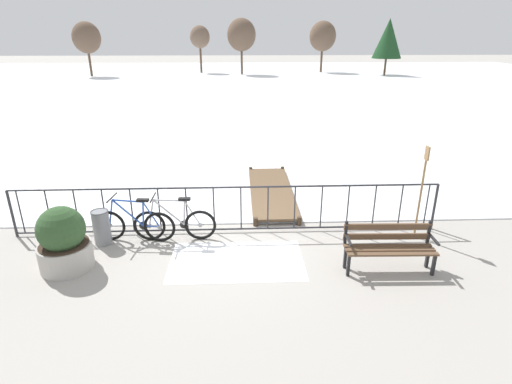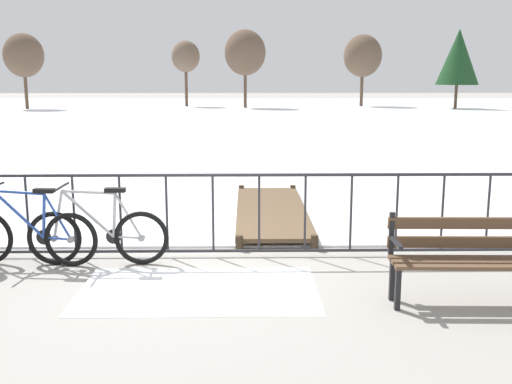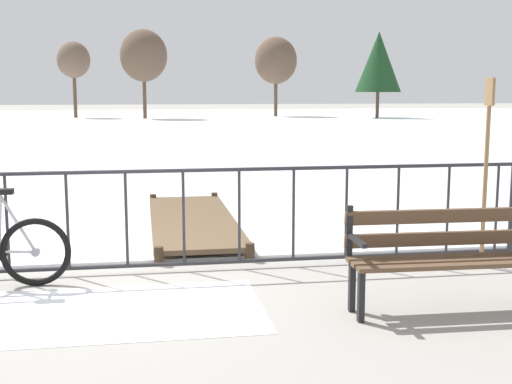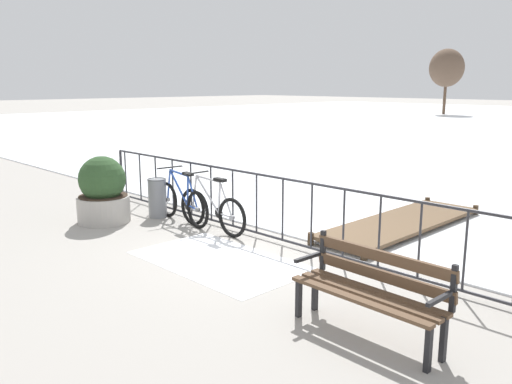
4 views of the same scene
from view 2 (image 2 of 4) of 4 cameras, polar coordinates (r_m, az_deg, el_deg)
ground_plane at (r=7.67m, az=-6.21°, el=-6.17°), size 160.00×160.00×0.00m
frozen_pond at (r=35.78m, az=-2.08°, el=7.29°), size 80.00×56.00×0.03m
snow_patch at (r=6.52m, az=-5.48°, el=-9.23°), size 2.54×1.50×0.01m
railing_fence at (r=7.52m, az=-6.30°, el=-2.09°), size 9.06×0.06×1.07m
bicycle_near_railing at (r=7.71m, az=-20.79°, el=-3.88°), size 1.71×0.52×0.97m
bicycle_second at (r=7.48m, az=-14.78°, el=-3.98°), size 1.71×0.52×0.97m
park_bench at (r=6.39m, az=19.69°, el=-5.46°), size 1.61×0.52×0.89m
wooden_dock at (r=9.69m, az=1.45°, el=-1.77°), size 1.10×3.79×0.20m
tree_far_west at (r=45.75m, az=-21.22°, el=12.00°), size 2.75×2.75×5.25m
tree_west_mid at (r=45.59m, az=18.67°, el=12.06°), size 2.98×2.98×5.58m
tree_centre at (r=46.94m, az=-6.70°, el=12.64°), size 2.14×2.14×4.97m
tree_east_mid at (r=47.75m, az=10.11°, el=12.61°), size 2.91×2.91×5.45m
tree_far_east at (r=44.55m, az=-1.04°, el=13.10°), size 2.98×2.98×5.63m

